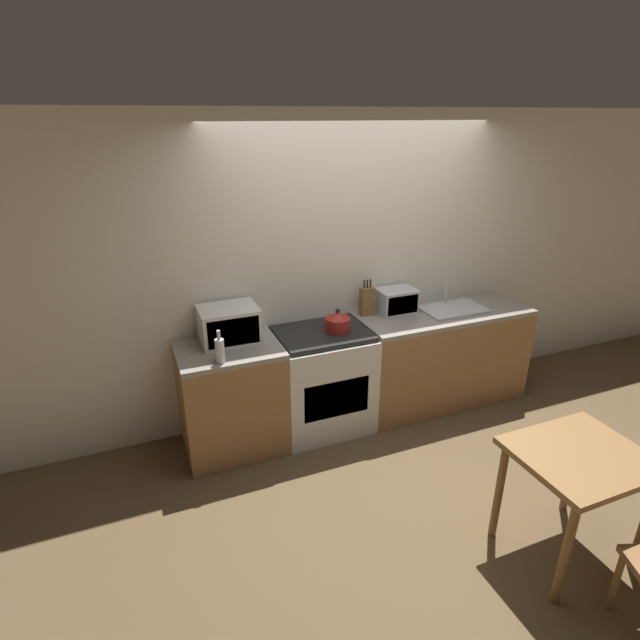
{
  "coord_description": "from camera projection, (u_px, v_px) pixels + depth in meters",
  "views": [
    {
      "loc": [
        -1.83,
        -2.71,
        2.55
      ],
      "look_at": [
        -0.47,
        0.64,
        1.05
      ],
      "focal_mm": 28.0,
      "sensor_mm": 36.0,
      "label": 1
    }
  ],
  "objects": [
    {
      "name": "ground_plane",
      "position": [
        405.0,
        463.0,
        3.93
      ],
      "size": [
        16.0,
        16.0,
        0.0
      ],
      "primitive_type": "plane",
      "color": "brown"
    },
    {
      "name": "wall_back",
      "position": [
        351.0,
        268.0,
        4.36
      ],
      "size": [
        10.0,
        0.06,
        2.6
      ],
      "color": "silver",
      "rests_on": "ground_plane"
    },
    {
      "name": "counter_left_run",
      "position": [
        232.0,
        398.0,
        3.98
      ],
      "size": [
        0.79,
        0.62,
        0.9
      ],
      "color": "olive",
      "rests_on": "ground_plane"
    },
    {
      "name": "counter_right_run",
      "position": [
        440.0,
        356.0,
        4.66
      ],
      "size": [
        1.6,
        0.62,
        0.9
      ],
      "color": "olive",
      "rests_on": "ground_plane"
    },
    {
      "name": "stove_range",
      "position": [
        322.0,
        380.0,
        4.25
      ],
      "size": [
        0.78,
        0.62,
        0.9
      ],
      "color": "silver",
      "rests_on": "ground_plane"
    },
    {
      "name": "kettle",
      "position": [
        338.0,
        321.0,
        4.07
      ],
      "size": [
        0.21,
        0.21,
        0.19
      ],
      "color": "maroon",
      "rests_on": "stove_range"
    },
    {
      "name": "microwave",
      "position": [
        229.0,
        324.0,
        3.87
      ],
      "size": [
        0.45,
        0.35,
        0.28
      ],
      "color": "silver",
      "rests_on": "counter_left_run"
    },
    {
      "name": "bottle",
      "position": [
        220.0,
        350.0,
        3.54
      ],
      "size": [
        0.07,
        0.07,
        0.25
      ],
      "color": "silver",
      "rests_on": "counter_left_run"
    },
    {
      "name": "knife_block",
      "position": [
        367.0,
        301.0,
        4.37
      ],
      "size": [
        0.12,
        0.07,
        0.33
      ],
      "color": "brown",
      "rests_on": "counter_right_run"
    },
    {
      "name": "toaster_oven",
      "position": [
        396.0,
        301.0,
        4.45
      ],
      "size": [
        0.34,
        0.25,
        0.21
      ],
      "color": "silver",
      "rests_on": "counter_right_run"
    },
    {
      "name": "sink_basin",
      "position": [
        453.0,
        308.0,
        4.52
      ],
      "size": [
        0.57,
        0.37,
        0.24
      ],
      "color": "silver",
      "rests_on": "counter_right_run"
    },
    {
      "name": "dining_table",
      "position": [
        578.0,
        470.0,
        2.92
      ],
      "size": [
        0.74,
        0.64,
        0.74
      ],
      "color": "brown",
      "rests_on": "ground_plane"
    }
  ]
}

